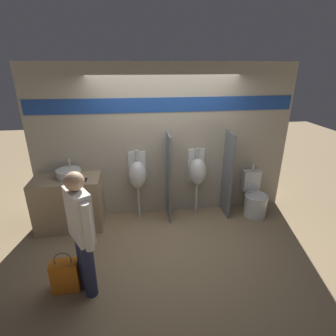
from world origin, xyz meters
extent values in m
plane|color=#997F5B|center=(0.00, 0.00, 0.00)|extent=(16.00, 16.00, 0.00)
cube|color=#B2A893|center=(0.00, 0.60, 1.35)|extent=(4.57, 0.06, 2.70)
cube|color=#1E479E|center=(0.00, 0.56, 2.03)|extent=(4.48, 0.01, 0.24)
cube|color=tan|center=(-1.69, 0.28, 0.46)|extent=(1.09, 0.58, 0.91)
cylinder|color=silver|center=(-1.64, 0.34, 0.98)|extent=(0.40, 0.40, 0.13)
cylinder|color=silver|center=(-1.64, 0.48, 1.11)|extent=(0.03, 0.03, 0.14)
cube|color=black|center=(-1.36, 0.16, 0.92)|extent=(0.07, 0.14, 0.01)
cube|color=slate|center=(0.03, 0.34, 0.79)|extent=(0.03, 0.45, 1.58)
cube|color=slate|center=(1.11, 0.34, 0.79)|extent=(0.03, 0.45, 1.58)
cylinder|color=silver|center=(-0.50, 0.41, 0.31)|extent=(0.04, 0.04, 0.62)
ellipsoid|color=silver|center=(-0.50, 0.41, 0.85)|extent=(0.32, 0.29, 0.49)
cube|color=silver|center=(-0.50, 0.56, 0.92)|extent=(0.30, 0.02, 0.62)
cylinder|color=silver|center=(-0.50, 0.52, 1.19)|extent=(0.06, 0.06, 0.16)
cylinder|color=silver|center=(0.57, 0.41, 0.31)|extent=(0.04, 0.04, 0.62)
ellipsoid|color=silver|center=(0.57, 0.41, 0.85)|extent=(0.32, 0.29, 0.49)
cube|color=silver|center=(0.57, 0.56, 0.92)|extent=(0.30, 0.02, 0.62)
cylinder|color=silver|center=(0.57, 0.52, 1.19)|extent=(0.06, 0.06, 0.16)
cylinder|color=silver|center=(1.65, 0.18, 0.19)|extent=(0.41, 0.41, 0.39)
torus|color=silver|center=(1.65, 0.18, 0.40)|extent=(0.42, 0.42, 0.04)
cube|color=silver|center=(1.65, 0.48, 0.59)|extent=(0.33, 0.16, 0.40)
cylinder|color=silver|center=(1.65, 0.46, 0.86)|extent=(0.06, 0.06, 0.14)
cylinder|color=#282D4C|center=(-1.15, -1.28, 0.39)|extent=(0.15, 0.15, 0.78)
cylinder|color=#282D4C|center=(-1.23, -1.14, 0.39)|extent=(0.15, 0.15, 0.78)
cube|color=silver|center=(-1.19, -1.21, 1.09)|extent=(0.36, 0.44, 0.62)
cylinder|color=silver|center=(-1.07, -1.41, 1.06)|extent=(0.10, 0.10, 0.57)
cylinder|color=silver|center=(-1.30, -1.01, 1.06)|extent=(0.10, 0.10, 0.57)
sphere|color=tan|center=(-1.19, -1.21, 1.51)|extent=(0.21, 0.21, 0.21)
cube|color=orange|center=(-1.47, -1.15, 0.21)|extent=(0.33, 0.18, 0.41)
torus|color=#4C4742|center=(-1.47, -1.15, 0.45)|extent=(0.21, 0.01, 0.21)
camera|label=1|loc=(-0.55, -3.83, 2.66)|focal=28.00mm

